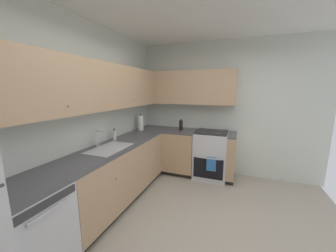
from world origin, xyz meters
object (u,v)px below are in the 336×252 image
Objects in this scene: oven_range at (211,154)px; soap_bottle at (115,135)px; dishwasher at (28,236)px; oil_bottle at (181,125)px; paper_towel_roll at (141,123)px.

soap_bottle is (-1.17, 1.42, 0.54)m from oven_range.
dishwasher is at bearing -173.48° from soap_bottle.
oil_bottle is (2.73, -0.61, 0.58)m from dishwasher.
paper_towel_roll reaches higher than oven_range.
oven_range is 4.86× the size of oil_bottle.
oven_range is 1.91m from soap_bottle.
paper_towel_roll reaches higher than soap_bottle.
oven_range is at bearing -50.44° from soap_bottle.
dishwasher is at bearing 155.81° from oven_range.
paper_towel_roll is 0.82m from oil_bottle.
soap_bottle is at bearing 178.67° from paper_towel_roll.
paper_towel_roll is at bearing 110.80° from oil_bottle.
soap_bottle is 0.88× the size of oil_bottle.
dishwasher is 4.02× the size of oil_bottle.
oven_range is at bearing -77.48° from paper_towel_roll.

